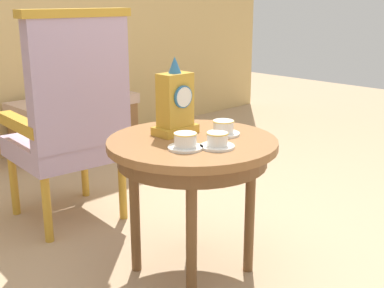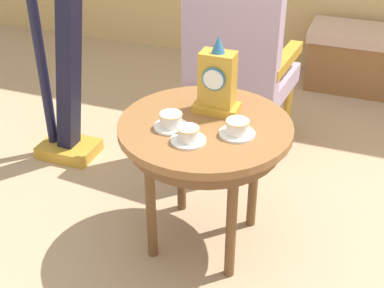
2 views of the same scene
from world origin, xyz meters
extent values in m
plane|color=tan|center=(0.00, 0.00, 0.00)|extent=(10.00, 10.00, 0.00)
cylinder|color=brown|center=(-0.08, 0.01, 0.60)|extent=(0.72, 0.72, 0.03)
cylinder|color=brown|center=(-0.08, 0.01, 0.55)|extent=(0.64, 0.64, 0.07)
cylinder|color=brown|center=(0.09, 0.19, 0.29)|extent=(0.04, 0.04, 0.58)
cylinder|color=brown|center=(-0.26, 0.19, 0.29)|extent=(0.04, 0.04, 0.58)
cylinder|color=brown|center=(-0.26, -0.17, 0.29)|extent=(0.04, 0.04, 0.58)
cylinder|color=brown|center=(0.09, -0.17, 0.29)|extent=(0.04, 0.04, 0.58)
cylinder|color=white|center=(-0.20, -0.07, 0.62)|extent=(0.14, 0.14, 0.01)
cylinder|color=white|center=(-0.20, -0.07, 0.65)|extent=(0.09, 0.09, 0.06)
torus|color=gold|center=(-0.20, -0.07, 0.68)|extent=(0.09, 0.09, 0.00)
cylinder|color=white|center=(-0.10, -0.15, 0.62)|extent=(0.14, 0.14, 0.01)
cylinder|color=white|center=(-0.10, -0.15, 0.65)|extent=(0.08, 0.08, 0.05)
torus|color=gold|center=(-0.10, -0.15, 0.68)|extent=(0.09, 0.09, 0.00)
cylinder|color=white|center=(0.06, -0.04, 0.62)|extent=(0.14, 0.14, 0.01)
cylinder|color=white|center=(0.06, -0.04, 0.65)|extent=(0.09, 0.09, 0.05)
torus|color=gold|center=(0.06, -0.04, 0.68)|extent=(0.09, 0.09, 0.00)
cube|color=gold|center=(-0.07, 0.12, 0.63)|extent=(0.19, 0.11, 0.04)
cube|color=gold|center=(-0.07, 0.12, 0.77)|extent=(0.14, 0.09, 0.23)
cylinder|color=teal|center=(-0.07, 0.07, 0.79)|extent=(0.10, 0.01, 0.10)
cylinder|color=white|center=(-0.07, 0.07, 0.79)|extent=(0.08, 0.00, 0.08)
cone|color=teal|center=(-0.07, 0.12, 0.92)|extent=(0.06, 0.06, 0.07)
cube|color=#B299B7|center=(-0.17, 0.91, 0.41)|extent=(0.56, 0.56, 0.11)
cube|color=#B299B7|center=(-0.19, 0.70, 0.78)|extent=(0.53, 0.13, 0.64)
cube|color=gold|center=(-0.19, 0.70, 1.12)|extent=(0.57, 0.15, 0.04)
cube|color=gold|center=(0.06, 0.90, 0.57)|extent=(0.11, 0.47, 0.06)
cube|color=gold|center=(-0.40, 0.93, 0.57)|extent=(0.11, 0.47, 0.06)
cylinder|color=gold|center=(0.07, 1.12, 0.18)|extent=(0.04, 0.04, 0.35)
cylinder|color=gold|center=(-0.37, 1.15, 0.18)|extent=(0.04, 0.04, 0.35)
cylinder|color=gold|center=(0.03, 0.68, 0.18)|extent=(0.04, 0.04, 0.35)
cylinder|color=gold|center=(-0.41, 0.71, 0.18)|extent=(0.04, 0.04, 0.35)
cube|color=#CCA893|center=(0.53, 1.95, 0.40)|extent=(0.98, 0.40, 0.08)
cube|color=brown|center=(0.53, 1.95, 0.18)|extent=(0.94, 0.38, 0.36)
camera|label=1|loc=(-1.53, -1.47, 1.20)|focal=47.65mm
camera|label=2|loc=(0.53, -1.79, 1.68)|focal=49.79mm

